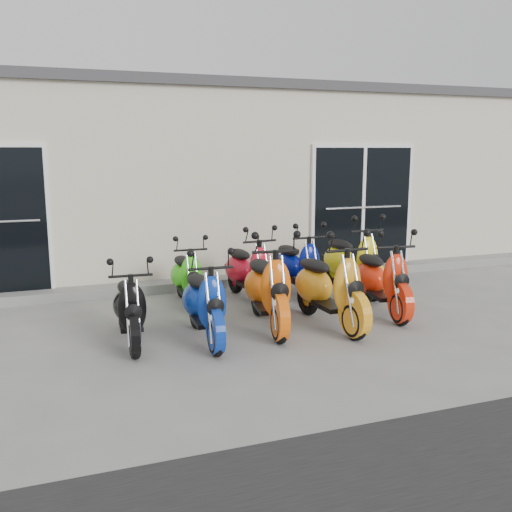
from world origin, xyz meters
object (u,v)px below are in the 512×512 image
object	(u,v)px
scooter_front_black	(129,298)
scooter_back_green	(186,269)
scooter_back_red	(249,262)
scooter_back_yellow	(352,252)
scooter_front_orange_b	(329,276)
scooter_front_red	(382,270)
scooter_front_orange_a	(268,278)
scooter_back_blue	(298,258)
scooter_front_blue	(204,293)

from	to	relation	value
scooter_front_black	scooter_back_green	xyz separation A→B (m)	(1.00, 1.42, -0.01)
scooter_back_green	scooter_back_red	size ratio (longest dim) A/B	0.92
scooter_back_red	scooter_back_yellow	distance (m)	1.69
scooter_front_orange_b	scooter_front_red	distance (m)	0.97
scooter_front_orange_a	scooter_back_red	distance (m)	1.35
scooter_front_orange_b	scooter_back_yellow	bearing A→B (deg)	48.29
scooter_back_blue	scooter_front_orange_a	bearing A→B (deg)	-128.46
scooter_front_blue	scooter_back_green	bearing A→B (deg)	86.27
scooter_front_orange_b	scooter_back_green	bearing A→B (deg)	129.26
scooter_back_green	scooter_back_blue	xyz separation A→B (m)	(1.71, -0.08, 0.06)
scooter_front_blue	scooter_back_blue	xyz separation A→B (m)	(1.87, 1.53, 0.01)
scooter_front_orange_a	scooter_back_red	world-z (taller)	scooter_front_orange_a
scooter_front_red	scooter_back_yellow	distance (m)	1.21
scooter_back_yellow	scooter_back_blue	bearing A→B (deg)	173.32
scooter_back_blue	scooter_back_yellow	world-z (taller)	scooter_back_yellow
scooter_front_red	scooter_back_green	bearing A→B (deg)	157.81
scooter_front_blue	scooter_back_red	world-z (taller)	scooter_back_red
scooter_front_orange_b	scooter_back_yellow	distance (m)	1.85
scooter_front_red	scooter_back_red	bearing A→B (deg)	146.21
scooter_front_blue	scooter_back_red	distance (m)	1.88
scooter_back_green	scooter_front_orange_a	bearing A→B (deg)	-61.14
scooter_front_orange_b	scooter_back_yellow	xyz separation A→B (m)	(1.15, 1.45, -0.01)
scooter_back_green	scooter_back_red	world-z (taller)	scooter_back_red
scooter_front_orange_b	scooter_front_blue	bearing A→B (deg)	177.18
scooter_front_blue	scooter_front_orange_a	distance (m)	0.90
scooter_front_blue	scooter_back_yellow	world-z (taller)	scooter_back_yellow
scooter_back_blue	scooter_front_red	bearing A→B (deg)	-62.51
scooter_front_red	scooter_front_orange_a	bearing A→B (deg)	-170.79
scooter_front_black	scooter_front_blue	bearing A→B (deg)	-9.44
scooter_front_red	scooter_back_red	xyz separation A→B (m)	(-1.47, 1.26, -0.02)
scooter_front_orange_a	scooter_back_green	world-z (taller)	scooter_front_orange_a
scooter_front_black	scooter_back_blue	distance (m)	3.02
scooter_front_black	scooter_front_orange_a	xyz separation A→B (m)	(1.70, 0.02, 0.10)
scooter_front_orange_a	scooter_front_red	xyz separation A→B (m)	(1.69, 0.07, -0.04)
scooter_front_blue	scooter_back_blue	size ratio (longest dim) A/B	0.98
scooter_front_red	scooter_back_green	xyz separation A→B (m)	(-2.39, 1.33, -0.07)
scooter_front_blue	scooter_front_red	world-z (taller)	scooter_front_red
scooter_front_black	scooter_front_orange_b	size ratio (longest dim) A/B	0.84
scooter_back_red	scooter_back_blue	distance (m)	0.79
scooter_front_orange_b	scooter_back_red	distance (m)	1.62
scooter_front_black	scooter_back_red	world-z (taller)	scooter_back_red
scooter_front_black	scooter_front_orange_a	size ratio (longest dim) A/B	0.84
scooter_back_yellow	scooter_front_red	bearing A→B (deg)	-103.34
scooter_front_black	scooter_back_blue	xyz separation A→B (m)	(2.71, 1.34, 0.05)
scooter_front_orange_a	scooter_back_green	xyz separation A→B (m)	(-0.71, 1.40, -0.11)
scooter_front_red	scooter_front_orange_b	bearing A→B (deg)	-157.49
scooter_back_green	scooter_front_red	bearing A→B (deg)	-26.91
scooter_front_black	scooter_back_yellow	bearing A→B (deg)	22.74
scooter_front_blue	scooter_back_blue	world-z (taller)	scooter_back_blue
scooter_front_red	scooter_front_blue	bearing A→B (deg)	-167.01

